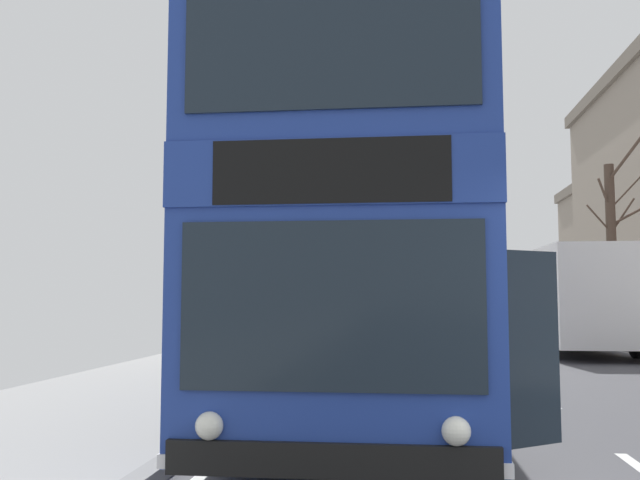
% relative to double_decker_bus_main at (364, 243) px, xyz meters
% --- Properties ---
extents(double_decker_bus_main, '(3.26, 10.20, 4.52)m').
position_rel_double_decker_bus_main_xyz_m(double_decker_bus_main, '(0.00, 0.00, 0.00)').
color(double_decker_bus_main, navy).
rests_on(double_decker_bus_main, ground).
extents(background_bus_far_lane, '(2.75, 10.24, 2.93)m').
position_rel_double_decker_bus_main_xyz_m(background_bus_far_lane, '(5.39, 12.18, -0.75)').
color(background_bus_far_lane, white).
rests_on(background_bus_far_lane, ground).
extents(bare_tree_far_00, '(2.51, 2.55, 7.43)m').
position_rel_double_decker_bus_main_xyz_m(bare_tree_far_00, '(8.63, 17.62, 1.31)').
color(bare_tree_far_00, '#423328').
rests_on(bare_tree_far_00, ground).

